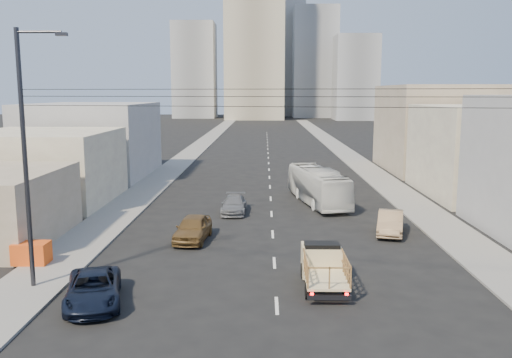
{
  "coord_description": "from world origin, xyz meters",
  "views": [
    {
      "loc": [
        -0.55,
        -20.38,
        9.16
      ],
      "look_at": [
        -1.11,
        15.01,
        3.5
      ],
      "focal_mm": 38.0,
      "sensor_mm": 36.0,
      "label": 1
    }
  ],
  "objects_px": {
    "sedan_tan": "(390,223)",
    "streetlamp_left": "(27,153)",
    "sedan_brown": "(193,228)",
    "flatbed_pickup": "(324,264)",
    "crate_stack": "(31,253)",
    "city_bus": "(318,186)",
    "navy_pickup": "(93,289)",
    "sedan_grey": "(234,205)"
  },
  "relations": [
    {
      "from": "streetlamp_left",
      "to": "crate_stack",
      "type": "height_order",
      "value": "streetlamp_left"
    },
    {
      "from": "sedan_brown",
      "to": "streetlamp_left",
      "type": "height_order",
      "value": "streetlamp_left"
    },
    {
      "from": "streetlamp_left",
      "to": "navy_pickup",
      "type": "bearing_deg",
      "value": -29.7
    },
    {
      "from": "flatbed_pickup",
      "to": "sedan_brown",
      "type": "height_order",
      "value": "flatbed_pickup"
    },
    {
      "from": "flatbed_pickup",
      "to": "sedan_brown",
      "type": "relative_size",
      "value": 0.95
    },
    {
      "from": "streetlamp_left",
      "to": "crate_stack",
      "type": "xyz_separation_m",
      "value": [
        -1.61,
        3.35,
        -5.75
      ]
    },
    {
      "from": "streetlamp_left",
      "to": "sedan_grey",
      "type": "bearing_deg",
      "value": 62.42
    },
    {
      "from": "navy_pickup",
      "to": "sedan_grey",
      "type": "xyz_separation_m",
      "value": [
        5.13,
        18.22,
        -0.04
      ]
    },
    {
      "from": "sedan_tan",
      "to": "crate_stack",
      "type": "bearing_deg",
      "value": -147.27
    },
    {
      "from": "crate_stack",
      "to": "sedan_tan",
      "type": "bearing_deg",
      "value": 18.51
    },
    {
      "from": "navy_pickup",
      "to": "city_bus",
      "type": "height_order",
      "value": "city_bus"
    },
    {
      "from": "navy_pickup",
      "to": "sedan_brown",
      "type": "relative_size",
      "value": 1.07
    },
    {
      "from": "sedan_tan",
      "to": "streetlamp_left",
      "type": "distance_m",
      "value": 22.44
    },
    {
      "from": "sedan_tan",
      "to": "crate_stack",
      "type": "xyz_separation_m",
      "value": [
        -20.72,
        -6.94,
        -0.06
      ]
    },
    {
      "from": "sedan_brown",
      "to": "sedan_grey",
      "type": "distance_m",
      "value": 8.15
    },
    {
      "from": "sedan_tan",
      "to": "streetlamp_left",
      "type": "relative_size",
      "value": 0.38
    },
    {
      "from": "sedan_brown",
      "to": "streetlamp_left",
      "type": "xyz_separation_m",
      "value": [
        -6.38,
        -8.43,
        5.65
      ]
    },
    {
      "from": "streetlamp_left",
      "to": "crate_stack",
      "type": "bearing_deg",
      "value": 115.6
    },
    {
      "from": "flatbed_pickup",
      "to": "sedan_tan",
      "type": "bearing_deg",
      "value": 61.14
    },
    {
      "from": "flatbed_pickup",
      "to": "navy_pickup",
      "type": "bearing_deg",
      "value": -167.21
    },
    {
      "from": "sedan_tan",
      "to": "streetlamp_left",
      "type": "xyz_separation_m",
      "value": [
        -19.11,
        -10.29,
        5.69
      ]
    },
    {
      "from": "flatbed_pickup",
      "to": "sedan_tan",
      "type": "height_order",
      "value": "flatbed_pickup"
    },
    {
      "from": "sedan_tan",
      "to": "crate_stack",
      "type": "distance_m",
      "value": 21.85
    },
    {
      "from": "sedan_tan",
      "to": "city_bus",
      "type": "bearing_deg",
      "value": 125.42
    },
    {
      "from": "sedan_brown",
      "to": "sedan_grey",
      "type": "xyz_separation_m",
      "value": [
        2.13,
        7.87,
        -0.14
      ]
    },
    {
      "from": "crate_stack",
      "to": "navy_pickup",
      "type": "bearing_deg",
      "value": -46.64
    },
    {
      "from": "sedan_brown",
      "to": "crate_stack",
      "type": "distance_m",
      "value": 9.46
    },
    {
      "from": "sedan_brown",
      "to": "sedan_tan",
      "type": "distance_m",
      "value": 12.87
    },
    {
      "from": "sedan_tan",
      "to": "sedan_grey",
      "type": "height_order",
      "value": "sedan_tan"
    },
    {
      "from": "sedan_tan",
      "to": "flatbed_pickup",
      "type": "bearing_deg",
      "value": -104.64
    },
    {
      "from": "flatbed_pickup",
      "to": "crate_stack",
      "type": "xyz_separation_m",
      "value": [
        -15.27,
        2.95,
        -0.4
      ]
    },
    {
      "from": "flatbed_pickup",
      "to": "sedan_grey",
      "type": "relative_size",
      "value": 0.99
    },
    {
      "from": "sedan_brown",
      "to": "sedan_tan",
      "type": "bearing_deg",
      "value": 13.39
    },
    {
      "from": "sedan_tan",
      "to": "navy_pickup",
      "type": "bearing_deg",
      "value": -127.95
    },
    {
      "from": "navy_pickup",
      "to": "crate_stack",
      "type": "bearing_deg",
      "value": 119.13
    },
    {
      "from": "sedan_tan",
      "to": "sedan_grey",
      "type": "relative_size",
      "value": 1.01
    },
    {
      "from": "flatbed_pickup",
      "to": "city_bus",
      "type": "xyz_separation_m",
      "value": [
        1.63,
        19.71,
        0.39
      ]
    },
    {
      "from": "navy_pickup",
      "to": "city_bus",
      "type": "distance_m",
      "value": 25.07
    },
    {
      "from": "city_bus",
      "to": "sedan_tan",
      "type": "distance_m",
      "value": 10.57
    },
    {
      "from": "sedan_brown",
      "to": "flatbed_pickup",
      "type": "bearing_deg",
      "value": -42.69
    },
    {
      "from": "flatbed_pickup",
      "to": "sedan_tan",
      "type": "xyz_separation_m",
      "value": [
        5.45,
        9.88,
        -0.35
      ]
    },
    {
      "from": "city_bus",
      "to": "streetlamp_left",
      "type": "distance_m",
      "value": 25.75
    }
  ]
}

